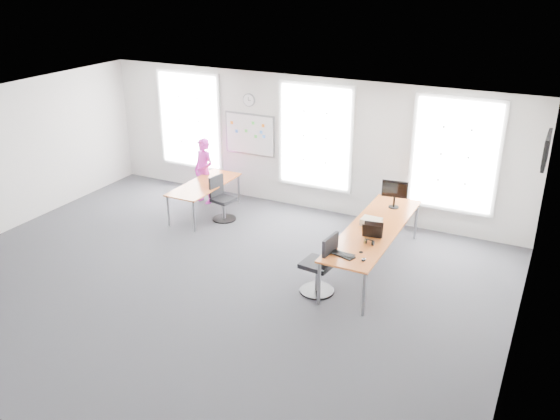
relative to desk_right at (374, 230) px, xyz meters
The scene contains 23 objects.
floor 3.11m from the desk_right, 142.55° to the right, with size 10.00×10.00×0.00m, color #2C2C32.
ceiling 3.76m from the desk_right, 142.55° to the right, with size 10.00×10.00×0.00m, color white.
wall_back 3.31m from the desk_right, 137.92° to the left, with size 10.00×10.00×0.00m, color white.
wall_front 6.35m from the desk_right, 112.33° to the right, with size 10.00×10.00×0.00m, color white.
wall_right 3.27m from the desk_right, 35.19° to the right, with size 10.00×10.00×0.00m, color white.
window_left 5.88m from the desk_right, 158.42° to the left, with size 1.60×0.06×2.20m, color silver.
window_mid 3.14m from the desk_right, 134.49° to the left, with size 1.60×0.06×2.20m, color silver.
window_right 2.50m from the desk_right, 67.06° to the left, with size 1.60×0.06×2.20m, color silver.
desk_right is the anchor object (origin of this frame).
desk_left 4.23m from the desk_right, 169.27° to the left, with size 0.78×1.95×0.71m.
chair_right 1.38m from the desk_right, 111.72° to the right, with size 0.59×0.59×1.11m.
chair_left 3.75m from the desk_right, 169.21° to the left, with size 0.52×0.52×0.97m.
person 4.76m from the desk_right, 163.14° to the left, with size 0.56×0.37×1.53m, color #DE30BF.
whiteboard 4.38m from the desk_right, 150.33° to the left, with size 1.20×0.03×0.90m, color white.
wall_clock 4.60m from the desk_right, 150.33° to the left, with size 0.30×0.30×0.04m, color gray.
tv 3.20m from the desk_right, 24.51° to the left, with size 0.06×0.90×0.55m, color black.
keyboard 1.28m from the desk_right, 95.71° to the right, with size 0.44×0.16×0.02m, color black.
mouse 1.33m from the desk_right, 79.10° to the right, with size 0.07×0.11×0.04m, color black.
lens_cap 1.05m from the desk_right, 83.70° to the right, with size 0.07×0.07×0.01m, color black.
headphones 0.72m from the desk_right, 79.21° to the right, with size 0.17×0.09×0.10m.
laptop_sleeve 0.46m from the desk_right, 76.47° to the right, with size 0.34×0.22×0.27m.
paper_stack 0.18m from the desk_right, 131.78° to the left, with size 0.36×0.27×0.12m, color beige.
monitor 1.14m from the desk_right, 88.11° to the left, with size 0.50×0.20×0.55m.
Camera 1 is at (5.21, -7.60, 5.22)m, focal length 38.00 mm.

